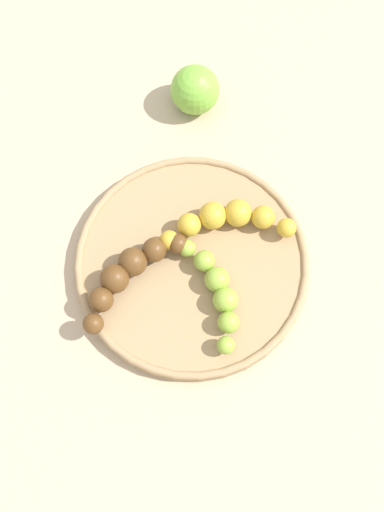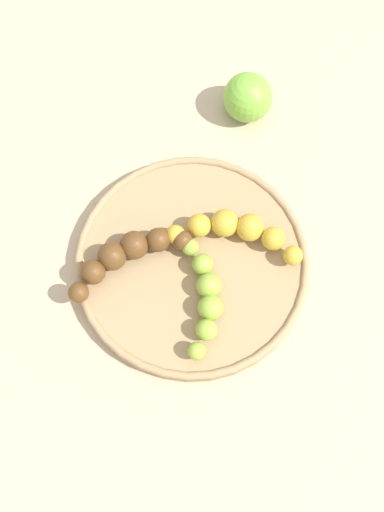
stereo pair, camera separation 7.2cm
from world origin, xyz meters
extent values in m
plane|color=tan|center=(0.00, 0.00, 0.00)|extent=(2.40, 2.40, 0.00)
cylinder|color=#A08259|center=(0.00, 0.00, 0.01)|extent=(0.30, 0.30, 0.02)
torus|color=#A08259|center=(0.00, 0.00, 0.02)|extent=(0.30, 0.30, 0.01)
sphere|color=#593819|center=(-0.02, 0.01, 0.04)|extent=(0.03, 0.03, 0.03)
sphere|color=#593819|center=(-0.05, -0.01, 0.04)|extent=(0.03, 0.03, 0.03)
sphere|color=#593819|center=(-0.07, -0.03, 0.04)|extent=(0.04, 0.04, 0.04)
sphere|color=#593819|center=(-0.08, -0.06, 0.04)|extent=(0.04, 0.04, 0.04)
sphere|color=#593819|center=(-0.08, -0.09, 0.04)|extent=(0.03, 0.03, 0.03)
sphere|color=#593819|center=(-0.08, -0.12, 0.04)|extent=(0.03, 0.03, 0.03)
sphere|color=#8CAD38|center=(0.07, -0.09, 0.03)|extent=(0.02, 0.02, 0.02)
sphere|color=#8CAD38|center=(0.07, -0.06, 0.03)|extent=(0.03, 0.03, 0.03)
sphere|color=#8CAD38|center=(0.06, -0.04, 0.03)|extent=(0.03, 0.03, 0.03)
sphere|color=#8CAD38|center=(0.04, -0.02, 0.03)|extent=(0.03, 0.03, 0.03)
sphere|color=#8CAD38|center=(0.02, 0.00, 0.03)|extent=(0.03, 0.03, 0.03)
sphere|color=#8CAD38|center=(-0.01, 0.01, 0.03)|extent=(0.02, 0.02, 0.02)
sphere|color=gold|center=(0.10, 0.07, 0.04)|extent=(0.02, 0.02, 0.02)
sphere|color=gold|center=(0.07, 0.08, 0.04)|extent=(0.03, 0.03, 0.03)
sphere|color=gold|center=(0.04, 0.07, 0.04)|extent=(0.04, 0.04, 0.04)
sphere|color=gold|center=(0.01, 0.06, 0.04)|extent=(0.04, 0.04, 0.04)
sphere|color=gold|center=(-0.02, 0.04, 0.04)|extent=(0.03, 0.03, 0.03)
sphere|color=gold|center=(-0.03, 0.01, 0.04)|extent=(0.02, 0.02, 0.02)
sphere|color=#72B238|center=(-0.08, 0.23, 0.03)|extent=(0.07, 0.07, 0.07)
camera|label=1|loc=(0.08, -0.23, 0.72)|focal=41.17mm
camera|label=2|loc=(0.14, -0.19, 0.72)|focal=41.17mm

